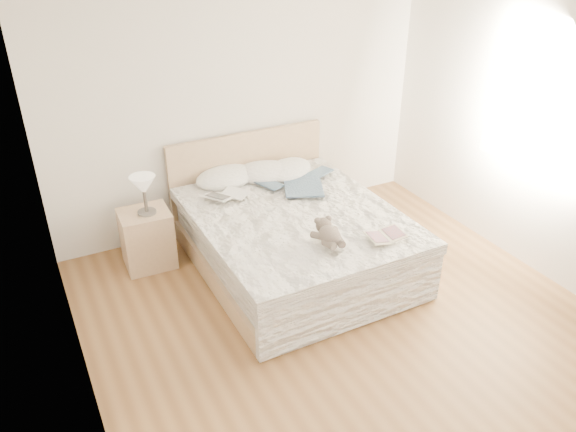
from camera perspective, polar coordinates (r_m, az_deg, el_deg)
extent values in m
cube|color=brown|center=(4.61, 7.43, -12.13)|extent=(4.00, 4.50, 0.00)
cube|color=white|center=(5.71, -4.66, 11.91)|extent=(4.00, 0.02, 2.70)
cube|color=white|center=(3.24, -21.62, -4.06)|extent=(0.02, 4.50, 2.70)
cube|color=white|center=(5.23, 27.02, 7.24)|extent=(0.02, 4.50, 2.70)
cube|color=white|center=(5.36, 24.70, 9.37)|extent=(0.02, 1.30, 1.10)
cube|color=tan|center=(5.33, 0.57, -4.18)|extent=(1.68, 2.08, 0.20)
cube|color=white|center=(5.20, 0.58, -1.86)|extent=(1.60, 2.00, 0.30)
cube|color=white|center=(5.06, 0.86, -0.27)|extent=(1.72, 2.05, 0.10)
cube|color=tan|center=(5.96, -4.11, 3.92)|extent=(1.70, 0.06, 1.00)
cube|color=tan|center=(5.43, -14.11, -2.24)|extent=(0.46, 0.42, 0.56)
cylinder|color=#4E4843|center=(5.27, -14.14, 0.39)|extent=(0.17, 0.17, 0.02)
cylinder|color=#3F3935|center=(5.21, -14.30, 1.61)|extent=(0.03, 0.03, 0.23)
cone|color=white|center=(5.15, -14.50, 3.07)|extent=(0.25, 0.25, 0.17)
ellipsoid|color=white|center=(5.65, -6.29, 3.95)|extent=(0.68, 0.52, 0.19)
ellipsoid|color=white|center=(5.73, -2.24, 4.46)|extent=(0.75, 0.63, 0.19)
ellipsoid|color=white|center=(5.78, 0.05, 4.71)|extent=(0.71, 0.65, 0.17)
cube|color=white|center=(5.30, -6.26, 2.07)|extent=(0.44, 0.41, 0.03)
cube|color=beige|center=(4.69, 9.85, -2.04)|extent=(0.35, 0.26, 0.02)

